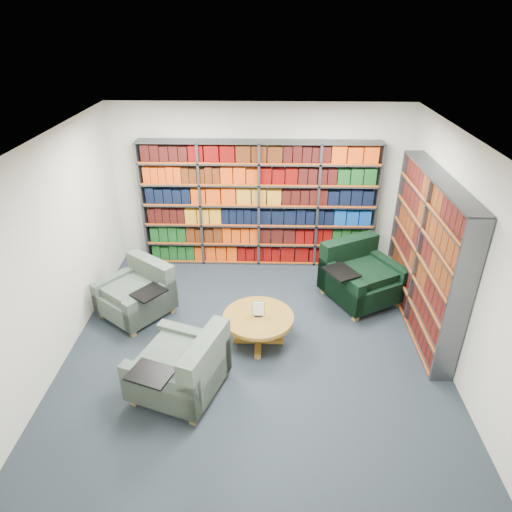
{
  "coord_description": "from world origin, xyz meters",
  "views": [
    {
      "loc": [
        0.16,
        -4.98,
        4.08
      ],
      "look_at": [
        0.0,
        0.6,
        1.05
      ],
      "focal_mm": 32.0,
      "sensor_mm": 36.0,
      "label": 1
    }
  ],
  "objects_px": {
    "chair_teal_left": "(140,294)",
    "chair_teal_front": "(185,370)",
    "chair_green_right": "(358,277)",
    "coffee_table": "(258,322)"
  },
  "relations": [
    {
      "from": "chair_teal_left",
      "to": "chair_teal_front",
      "type": "distance_m",
      "value": 1.89
    },
    {
      "from": "chair_teal_left",
      "to": "coffee_table",
      "type": "height_order",
      "value": "chair_teal_left"
    },
    {
      "from": "chair_green_right",
      "to": "coffee_table",
      "type": "xyz_separation_m",
      "value": [
        -1.55,
        -1.21,
        -0.01
      ]
    },
    {
      "from": "chair_green_right",
      "to": "coffee_table",
      "type": "height_order",
      "value": "chair_green_right"
    },
    {
      "from": "chair_teal_left",
      "to": "chair_green_right",
      "type": "bearing_deg",
      "value": 8.9
    },
    {
      "from": "chair_green_right",
      "to": "chair_teal_front",
      "type": "distance_m",
      "value": 3.22
    },
    {
      "from": "chair_teal_left",
      "to": "chair_green_right",
      "type": "distance_m",
      "value": 3.38
    },
    {
      "from": "chair_teal_left",
      "to": "coffee_table",
      "type": "relative_size",
      "value": 1.3
    },
    {
      "from": "chair_green_right",
      "to": "coffee_table",
      "type": "relative_size",
      "value": 1.41
    },
    {
      "from": "chair_green_right",
      "to": "chair_teal_left",
      "type": "bearing_deg",
      "value": -171.1
    }
  ]
}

